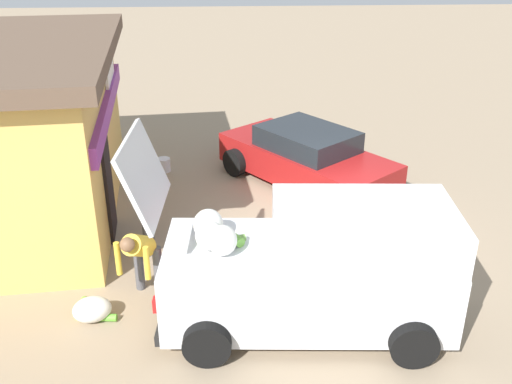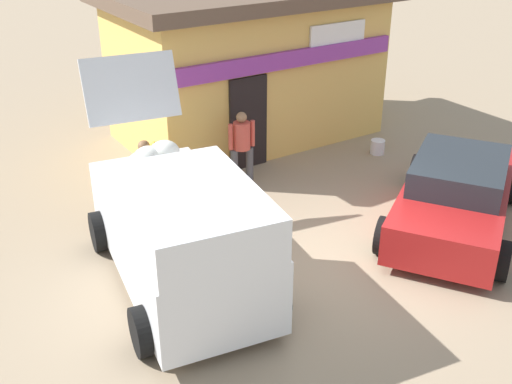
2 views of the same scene
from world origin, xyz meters
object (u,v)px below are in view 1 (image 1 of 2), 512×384
(storefront_bar, at_px, (17,133))
(unloaded_banana_pile, at_px, (92,309))
(customer_bending, at_px, (140,254))
(delivery_van, at_px, (316,267))
(vendor_standing, at_px, (146,203))
(paint_bucket, at_px, (164,165))
(parked_sedan, at_px, (307,158))

(storefront_bar, bearing_deg, unloaded_banana_pile, -151.34)
(customer_bending, relative_size, unloaded_banana_pile, 1.72)
(delivery_van, bearing_deg, storefront_bar, 54.72)
(storefront_bar, relative_size, delivery_van, 1.44)
(delivery_van, xyz_separation_m, customer_bending, (0.72, 2.65, -0.13))
(unloaded_banana_pile, bearing_deg, delivery_van, -93.66)
(delivery_van, xyz_separation_m, vendor_standing, (2.37, 2.75, -0.07))
(unloaded_banana_pile, relative_size, paint_bucket, 2.36)
(vendor_standing, xyz_separation_m, customer_bending, (-1.65, -0.10, -0.06))
(paint_bucket, bearing_deg, storefront_bar, 129.53)
(vendor_standing, height_order, unloaded_banana_pile, vendor_standing)
(storefront_bar, relative_size, vendor_standing, 4.29)
(vendor_standing, relative_size, paint_bucket, 4.78)
(parked_sedan, distance_m, paint_bucket, 3.45)
(storefront_bar, bearing_deg, vendor_standing, -118.47)
(vendor_standing, distance_m, unloaded_banana_pile, 2.36)
(parked_sedan, bearing_deg, unloaded_banana_pile, 140.68)
(vendor_standing, bearing_deg, storefront_bar, 61.53)
(parked_sedan, relative_size, paint_bucket, 13.33)
(storefront_bar, xyz_separation_m, paint_bucket, (2.08, -2.52, -1.62))
(delivery_van, bearing_deg, vendor_standing, 49.28)
(delivery_van, xyz_separation_m, parked_sedan, (4.97, -0.52, -0.34))
(vendor_standing, xyz_separation_m, unloaded_banana_pile, (-2.15, 0.62, -0.72))
(delivery_van, distance_m, customer_bending, 2.75)
(customer_bending, bearing_deg, delivery_van, -105.29)
(delivery_van, bearing_deg, parked_sedan, -5.97)
(delivery_van, distance_m, unloaded_banana_pile, 3.47)
(parked_sedan, xyz_separation_m, vendor_standing, (-2.60, 3.27, 0.27))
(parked_sedan, bearing_deg, paint_bucket, 75.40)
(unloaded_banana_pile, bearing_deg, storefront_bar, 28.66)
(unloaded_banana_pile, xyz_separation_m, paint_bucket, (5.62, -0.58, -0.01))
(parked_sedan, xyz_separation_m, paint_bucket, (0.86, 3.31, -0.46))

